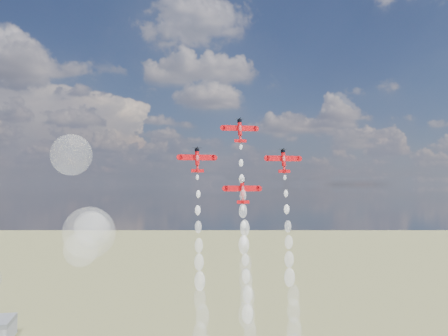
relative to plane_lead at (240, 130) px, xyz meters
name	(u,v)px	position (x,y,z in m)	size (l,w,h in m)	color
plane_lead	(240,130)	(0.00, 0.00, 0.00)	(11.91, 3.92, 8.44)	#C0090D
plane_left	(197,160)	(-15.22, -1.86, -10.49)	(11.91, 3.92, 8.44)	#C0090D
plane_right	(284,160)	(15.22, -1.86, -10.49)	(11.91, 3.92, 8.44)	#C0090D
plane_slot	(242,191)	(0.00, -3.71, -20.98)	(11.91, 3.92, 8.44)	#C0090D
smoke_trail_lead	(246,278)	(-0.14, -8.66, -49.29)	(5.69, 12.90, 57.83)	white
smoke_trail_left	(201,315)	(-15.19, -10.39, -60.04)	(5.63, 12.54, 58.55)	white
smoke_trail_right	(293,310)	(15.17, -10.68, -59.95)	(5.50, 12.90, 58.08)	white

